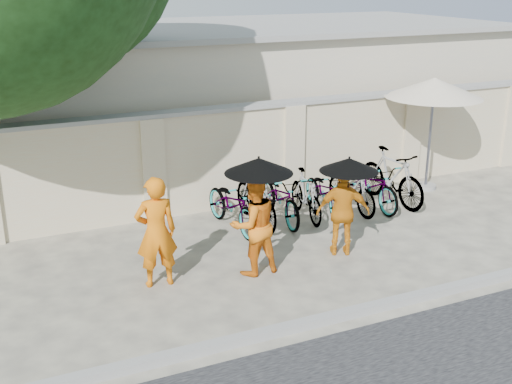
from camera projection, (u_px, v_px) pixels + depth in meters
name	position (u px, v px, depth m)	size (l,w,h in m)	color
ground	(270.00, 273.00, 10.28)	(80.00, 80.00, 0.00)	#B3AB94
kerb	(323.00, 320.00, 8.79)	(40.00, 0.16, 0.12)	gray
compound_wall	(247.00, 157.00, 13.10)	(20.00, 0.30, 2.00)	beige
building_behind	(223.00, 93.00, 16.57)	(14.00, 6.00, 3.20)	#BBB4A2
monk_left	(156.00, 232.00, 9.64)	(0.64, 0.42, 1.74)	orange
monk_center	(254.00, 225.00, 10.05)	(0.80, 0.62, 1.65)	orange
parasol_center	(259.00, 166.00, 9.68)	(1.05, 1.05, 0.99)	black
monk_right	(343.00, 212.00, 10.75)	(0.89, 0.37, 1.52)	orange
parasol_right	(349.00, 165.00, 10.42)	(0.97, 0.97, 0.86)	black
patio_umbrella	(434.00, 89.00, 13.59)	(2.63, 2.63, 2.47)	gray
bike_0	(233.00, 205.00, 11.89)	(0.65, 1.86, 0.98)	slate
bike_1	(256.00, 197.00, 12.14)	(0.50, 1.79, 1.07)	slate
bike_2	(281.00, 197.00, 12.32)	(0.64, 1.82, 0.96)	slate
bike_3	(306.00, 195.00, 12.44)	(0.45, 1.58, 0.95)	slate
bike_4	(325.00, 192.00, 12.78)	(0.57, 1.63, 0.86)	slate
bike_5	(352.00, 189.00, 12.80)	(0.45, 1.59, 0.96)	slate
bike_6	(372.00, 185.00, 13.04)	(0.63, 1.81, 0.95)	slate
bike_7	(392.00, 177.00, 13.22)	(0.54, 1.91, 1.15)	slate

